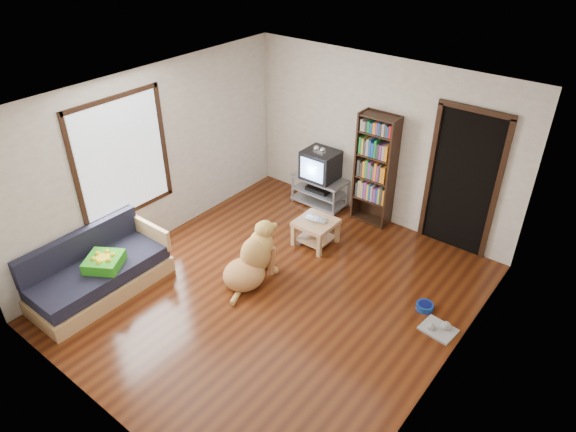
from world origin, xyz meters
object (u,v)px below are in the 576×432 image
Objects in this scene: coffee_table at (316,228)px; grey_rag at (438,329)px; dog_bowl at (425,306)px; tv_stand at (320,190)px; green_cushion at (104,262)px; laptop at (315,221)px; dog at (252,261)px; crt_tv at (321,164)px; bookshelf at (376,164)px; sofa at (99,274)px.

grey_rag is at bearing -14.40° from coffee_table.
grey_rag is at bearing -39.81° from dog_bowl.
tv_stand is at bearing 152.82° from dog_bowl.
green_cushion is 1.30× the size of laptop.
green_cushion is at bearing -151.60° from grey_rag.
dog_bowl is 0.21× the size of dog.
dog_bowl is at bearing -27.56° from crt_tv.
tv_stand is (0.85, 3.59, -0.22)m from green_cushion.
tv_stand reaches higher than coffee_table.
grey_rag is (3.73, 2.02, -0.48)m from green_cushion.
bookshelf is 1.69× the size of dog.
crt_tv is 0.32× the size of bookshelf.
coffee_table is (1.48, 2.59, -0.21)m from green_cushion.
bookshelf reaches higher than dog.
dog_bowl is 4.24m from sofa.
grey_rag is 3.37m from crt_tv.
tv_stand reaches higher than laptop.
green_cushion is 0.78× the size of coffee_table.
crt_tv is (-2.88, 1.60, 0.73)m from grey_rag.
crt_tv is (-2.58, 1.35, 0.70)m from dog_bowl.
grey_rag is 2.52m from dog.
green_cushion is 3.70m from tv_stand.
grey_rag is 0.22× the size of bookshelf.
crt_tv reaches higher than sofa.
tv_stand is at bearing 101.80° from dog.
sofa is at bearing -117.32° from bookshelf.
grey_rag is 0.37× the size of dog.
bookshelf is 1.35m from coffee_table.
laptop is at bearing 171.34° from dog_bowl.
laptop is 0.18× the size of sofa.
green_cushion is at bearing -119.77° from coffee_table.
sofa reaches higher than laptop.
green_cushion is at bearing -103.32° from tv_stand.
sofa is (-3.55, -2.31, 0.22)m from dog_bowl.
dog_bowl is 2.99m from crt_tv.
crt_tv is at bearing 101.68° from dog.
dog_bowl is at bearing -27.18° from tv_stand.
crt_tv is at bearing 121.83° from coffee_table.
dog_bowl is 0.38× the size of crt_tv.
laptop is at bearing 58.32° from sofa.
dog_bowl is 0.24× the size of tv_stand.
dog_bowl is 0.39m from grey_rag.
laptop is at bearing -58.91° from crt_tv.
crt_tv is at bearing 151.00° from grey_rag.
coffee_table is (0.63, -1.00, 0.01)m from tv_stand.
green_cushion reaches higher than laptop.
sofa is 2.01m from dog.
bookshelf is (0.32, 1.12, 0.59)m from laptop.
dog_bowl is at bearing -9.52° from coffee_table.
bookshelf is at bearing 139.15° from grey_rag.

